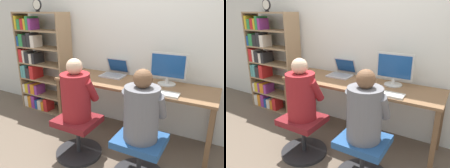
% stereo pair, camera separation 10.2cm
% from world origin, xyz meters
% --- Properties ---
extents(ground_plane, '(14.00, 14.00, 0.00)m').
position_xyz_m(ground_plane, '(0.00, 0.00, 0.00)').
color(ground_plane, brown).
extents(wall_back, '(10.00, 0.05, 2.60)m').
position_xyz_m(wall_back, '(0.00, 0.68, 1.30)').
color(wall_back, silver).
rests_on(wall_back, ground_plane).
extents(desk, '(2.01, 0.61, 0.78)m').
position_xyz_m(desk, '(0.00, 0.31, 0.70)').
color(desk, brown).
rests_on(desk, ground_plane).
extents(desktop_monitor, '(0.44, 0.22, 0.39)m').
position_xyz_m(desktop_monitor, '(0.40, 0.44, 0.97)').
color(desktop_monitor, beige).
rests_on(desktop_monitor, desk).
extents(laptop, '(0.32, 0.33, 0.23)m').
position_xyz_m(laptop, '(-0.35, 0.48, 0.82)').
color(laptop, '#B7B7BC').
rests_on(laptop, desk).
extents(keyboard, '(0.39, 0.14, 0.03)m').
position_xyz_m(keyboard, '(0.43, 0.09, 0.79)').
color(keyboard, silver).
rests_on(keyboard, desk).
extents(computer_mouse_by_keyboard, '(0.07, 0.12, 0.03)m').
position_xyz_m(computer_mouse_by_keyboard, '(0.16, 0.08, 0.79)').
color(computer_mouse_by_keyboard, black).
rests_on(computer_mouse_by_keyboard, desk).
extents(office_chair_left, '(0.54, 0.54, 0.47)m').
position_xyz_m(office_chair_left, '(0.38, -0.36, 0.25)').
color(office_chair_left, '#262628').
rests_on(office_chair_left, ground_plane).
extents(office_chair_right, '(0.54, 0.54, 0.47)m').
position_xyz_m(office_chair_right, '(-0.40, -0.32, 0.25)').
color(office_chair_right, '#262628').
rests_on(office_chair_right, ground_plane).
extents(person_at_monitor, '(0.40, 0.35, 0.68)m').
position_xyz_m(person_at_monitor, '(0.38, -0.36, 0.76)').
color(person_at_monitor, slate).
rests_on(person_at_monitor, office_chair_left).
extents(person_at_laptop, '(0.39, 0.35, 0.69)m').
position_xyz_m(person_at_laptop, '(-0.40, -0.32, 0.77)').
color(person_at_laptop, maroon).
rests_on(person_at_laptop, office_chair_right).
extents(bookshelf, '(0.92, 0.31, 1.62)m').
position_xyz_m(bookshelf, '(-1.74, 0.42, 0.77)').
color(bookshelf, '#997A56').
rests_on(bookshelf, ground_plane).
extents(desk_clock, '(0.16, 0.03, 0.18)m').
position_xyz_m(desk_clock, '(-1.55, 0.34, 1.71)').
color(desk_clock, black).
rests_on(desk_clock, bookshelf).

